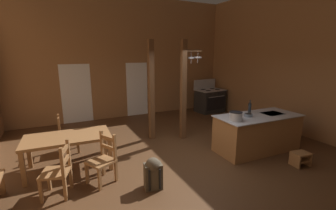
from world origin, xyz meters
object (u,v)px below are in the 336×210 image
at_px(step_stool, 300,158).
at_px(dining_table, 68,140).
at_px(backpack, 153,172).
at_px(mixing_bowl_on_counter, 248,115).
at_px(ladderback_chair_near_window, 66,135).
at_px(stove_range, 210,100).
at_px(ladderback_chair_by_post, 58,171).
at_px(stockpot_on_counter, 236,116).
at_px(kitchen_island, 257,133).
at_px(bottle_tall_on_counter, 250,108).
at_px(ladderback_chair_at_table_end, 103,159).

height_order(step_stool, dining_table, dining_table).
distance_m(backpack, mixing_bowl_on_counter, 2.82).
bearing_deg(dining_table, ladderback_chair_near_window, 90.06).
bearing_deg(stove_range, mixing_bowl_on_counter, -113.38).
xyz_separation_m(ladderback_chair_by_post, stockpot_on_counter, (3.72, -0.22, 0.56)).
bearing_deg(step_stool, kitchen_island, 101.96).
height_order(ladderback_chair_near_window, bottle_tall_on_counter, bottle_tall_on_counter).
bearing_deg(mixing_bowl_on_counter, backpack, -170.60).
bearing_deg(mixing_bowl_on_counter, kitchen_island, -6.25).
relative_size(ladderback_chair_at_table_end, stockpot_on_counter, 2.62).
relative_size(kitchen_island, bottle_tall_on_counter, 6.34).
relative_size(backpack, bottle_tall_on_counter, 1.73).
bearing_deg(step_stool, mixing_bowl_on_counter, 116.26).
bearing_deg(stove_range, step_stool, -102.57).
bearing_deg(stockpot_on_counter, dining_table, 161.92).
distance_m(kitchen_island, ladderback_chair_near_window, 4.77).
bearing_deg(ladderback_chair_at_table_end, ladderback_chair_by_post, -172.28).
height_order(ladderback_chair_by_post, stockpot_on_counter, stockpot_on_counter).
bearing_deg(ladderback_chair_near_window, dining_table, -89.94).
xyz_separation_m(backpack, mixing_bowl_on_counter, (2.71, 0.45, 0.63)).
xyz_separation_m(kitchen_island, stove_range, (1.29, 3.73, 0.03)).
height_order(step_stool, ladderback_chair_at_table_end, ladderback_chair_at_table_end).
height_order(kitchen_island, step_stool, kitchen_island).
distance_m(kitchen_island, bottle_tall_on_counter, 0.65).
bearing_deg(ladderback_chair_by_post, step_stool, -13.75).
height_order(stove_range, ladderback_chair_by_post, stove_range).
xyz_separation_m(dining_table, bottle_tall_on_counter, (4.27, -0.79, 0.40)).
relative_size(stove_range, bottle_tall_on_counter, 3.82).
xyz_separation_m(dining_table, mixing_bowl_on_counter, (4.02, -1.01, 0.30)).
distance_m(step_stool, dining_table, 5.03).
distance_m(stove_range, bottle_tall_on_counter, 3.77).
bearing_deg(mixing_bowl_on_counter, ladderback_chair_by_post, 178.82).
bearing_deg(ladderback_chair_by_post, backpack, -19.27).
height_order(step_stool, backpack, backpack).
height_order(kitchen_island, mixing_bowl_on_counter, mixing_bowl_on_counter).
distance_m(step_stool, ladderback_chair_at_table_end, 4.21).
relative_size(stockpot_on_counter, mixing_bowl_on_counter, 1.84).
relative_size(stockpot_on_counter, bottle_tall_on_counter, 1.05).
bearing_deg(ladderback_chair_near_window, mixing_bowl_on_counter, -25.94).
distance_m(stockpot_on_counter, mixing_bowl_on_counter, 0.54).
bearing_deg(ladderback_chair_at_table_end, kitchen_island, -3.43).
bearing_deg(ladderback_chair_at_table_end, mixing_bowl_on_counter, -3.17).
height_order(ladderback_chair_by_post, mixing_bowl_on_counter, mixing_bowl_on_counter).
bearing_deg(stockpot_on_counter, ladderback_chair_by_post, 176.66).
xyz_separation_m(kitchen_island, ladderback_chair_at_table_end, (-3.78, 0.23, -0.00)).
distance_m(ladderback_chair_at_table_end, bottle_tall_on_counter, 3.77).
xyz_separation_m(kitchen_island, bottle_tall_on_counter, (-0.06, 0.25, 0.59)).
relative_size(step_stool, ladderback_chair_near_window, 0.41).
relative_size(stove_range, ladderback_chair_near_window, 1.39).
bearing_deg(mixing_bowl_on_counter, stockpot_on_counter, -166.08).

